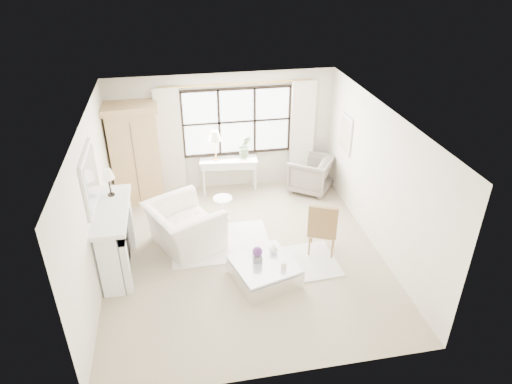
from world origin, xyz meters
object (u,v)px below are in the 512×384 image
armoire (135,154)px  coffee_table (264,272)px  console_table (229,174)px  club_armchair (184,226)px

armoire → coffee_table: size_ratio=1.81×
armoire → coffee_table: armoire is taller
coffee_table → armoire: bearing=108.0°
console_table → club_armchair: bearing=-112.5°
armoire → club_armchair: 2.24m
console_table → club_armchair: club_armchair is taller
club_armchair → coffee_table: size_ratio=1.07×
armoire → console_table: (2.01, 0.10, -0.74)m
console_table → coffee_table: size_ratio=1.08×
coffee_table → club_armchair: bearing=119.0°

